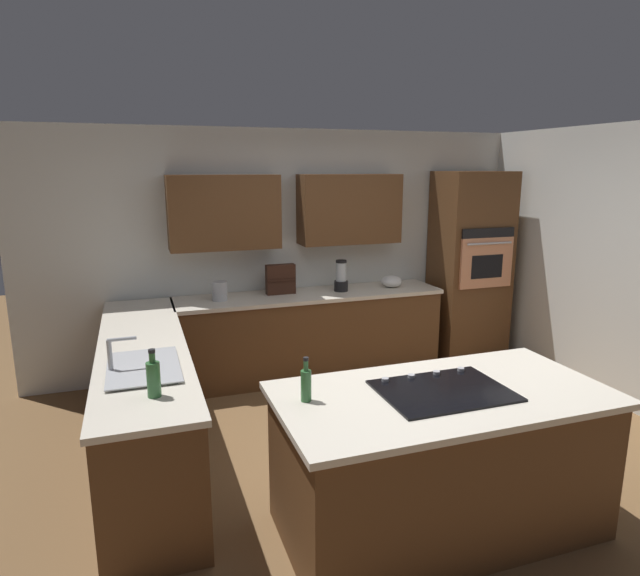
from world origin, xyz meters
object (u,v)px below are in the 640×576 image
blender (341,278)px  wall_oven (470,266)px  sink_unit (142,367)px  kettle (220,291)px  cooktop (443,390)px  spice_rack (281,279)px  mixing_bowl (391,281)px  dish_soap_bottle (153,378)px  oil_bottle (306,384)px

blender → wall_oven: bearing=179.7°
sink_unit → kettle: bearing=-114.0°
cooktop → spice_rack: size_ratio=2.43×
sink_unit → blender: 2.72m
spice_rack → kettle: bearing=6.7°
sink_unit → mixing_bowl: 3.20m
mixing_bowl → dish_soap_bottle: (2.62, 2.23, 0.05)m
spice_rack → oil_bottle: 2.70m
spice_rack → oil_bottle: (0.56, 2.65, -0.05)m
blender → kettle: size_ratio=1.76×
blender → kettle: blender is taller
wall_oven → cooktop: 3.36m
oil_bottle → dish_soap_bottle: bearing=-22.9°
wall_oven → dish_soap_bottle: wall_oven is taller
spice_rack → kettle: spice_rack is taller
spice_rack → cooktop: bearing=95.2°
kettle → oil_bottle: 2.57m
mixing_bowl → spice_rack: size_ratio=0.75×
oil_bottle → sink_unit: bearing=-43.4°
cooktop → kettle: (0.90, -2.71, 0.09)m
sink_unit → kettle: 1.91m
kettle → dish_soap_bottle: bearing=72.1°
sink_unit → dish_soap_bottle: (-0.06, 0.48, 0.10)m
wall_oven → cooktop: (2.00, 2.70, -0.17)m
wall_oven → sink_unit: (3.68, 1.74, -0.16)m
cooktop → blender: bearing=-98.4°
kettle → dish_soap_bottle: dish_soap_bottle is taller
kettle → dish_soap_bottle: size_ratio=0.66×
mixing_bowl → spice_rack: (1.25, -0.08, 0.09)m
sink_unit → mixing_bowl: (-2.68, -1.75, 0.05)m
wall_oven → mixing_bowl: wall_oven is taller
blender → oil_bottle: (1.21, 2.57, -0.04)m
kettle → wall_oven: bearing=179.9°
sink_unit → oil_bottle: bearing=136.6°
sink_unit → mixing_bowl: bearing=-146.9°
dish_soap_bottle → oil_bottle: dish_soap_bottle is taller
sink_unit → kettle: size_ratio=3.68×
spice_rack → oil_bottle: size_ratio=1.19×
wall_oven → sink_unit: 4.07m
blender → spice_rack: blender is taller
mixing_bowl → spice_rack: spice_rack is taller
wall_oven → spice_rack: size_ratio=6.91×
wall_oven → spice_rack: wall_oven is taller
mixing_bowl → kettle: (1.90, 0.00, 0.03)m
oil_bottle → mixing_bowl: bearing=-125.1°
dish_soap_bottle → wall_oven: bearing=-148.5°
wall_oven → sink_unit: size_ratio=3.08×
spice_rack → mixing_bowl: bearing=176.5°
wall_oven → mixing_bowl: (1.00, -0.01, -0.12)m
dish_soap_bottle → oil_bottle: 0.88m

